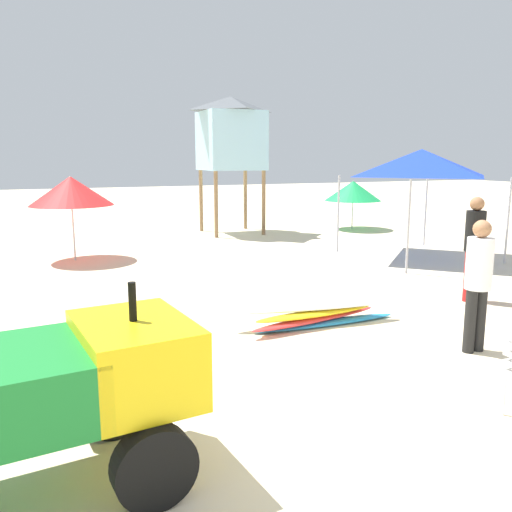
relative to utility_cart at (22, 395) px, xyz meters
name	(u,v)px	position (x,y,z in m)	size (l,w,h in m)	color
ground	(413,415)	(3.37, -0.06, -0.78)	(80.00, 80.00, 0.00)	beige
utility_cart	(22,395)	(0.00, 0.00, 0.00)	(2.67, 1.55, 1.50)	#197A2D
surfboard_pile	(318,315)	(3.85, 2.68, -0.62)	(2.58, 0.69, 0.32)	#268CCC
lifeguard_near_left	(478,277)	(5.17, 1.02, 0.17)	(0.32, 0.32, 1.67)	black
lifeguard_near_right	(474,241)	(6.93, 2.89, 0.24)	(0.32, 0.32, 1.77)	red
popup_canopy	(421,163)	(8.70, 6.47, 1.49)	(2.83, 2.83, 2.60)	#B2B2B7
lifeguard_tower	(231,133)	(6.00, 12.22, 2.35)	(1.98, 1.98, 4.26)	olive
beach_umbrella_left	(353,191)	(10.08, 11.49, 0.51)	(1.89, 1.89, 1.63)	beige
beach_umbrella_mid	(71,191)	(0.98, 9.30, 0.86)	(1.93, 1.93, 1.98)	beige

